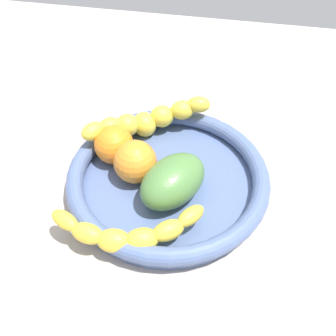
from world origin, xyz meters
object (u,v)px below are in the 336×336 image
object	(u,v)px
banana_draped_right	(146,120)
orange_mid_left	(135,161)
banana_draped_left	(128,233)
mango_green	(173,181)
orange_front	(114,145)
fruit_bowl	(168,178)

from	to	relation	value
banana_draped_right	orange_mid_left	distance (cm)	9.65
banana_draped_left	mango_green	distance (cm)	10.31
banana_draped_right	orange_front	distance (cm)	7.47
fruit_bowl	banana_draped_right	bearing A→B (deg)	120.64
banana_draped_left	orange_front	world-z (taller)	orange_front
orange_front	orange_mid_left	bearing A→B (deg)	-35.90
fruit_bowl	banana_draped_right	xyz separation A→B (cm)	(-5.77, 9.75, 2.91)
banana_draped_left	orange_mid_left	bearing A→B (deg)	99.40
orange_mid_left	mango_green	size ratio (longest dim) A/B	0.59
fruit_bowl	orange_mid_left	world-z (taller)	orange_mid_left
orange_front	mango_green	size ratio (longest dim) A/B	0.56
banana_draped_right	mango_green	size ratio (longest dim) A/B	1.76
banana_draped_right	orange_mid_left	world-z (taller)	orange_mid_left
fruit_bowl	mango_green	distance (cm)	4.09
mango_green	orange_front	bearing A→B (deg)	150.65
banana_draped_left	banana_draped_right	xyz separation A→B (cm)	(-2.66, 21.81, 1.18)
banana_draped_left	orange_front	xyz separation A→B (cm)	(-6.36, 15.32, 0.82)
fruit_bowl	banana_draped_left	distance (cm)	12.57
orange_front	orange_mid_left	distance (cm)	5.37
banana_draped_right	orange_front	xyz separation A→B (cm)	(-3.70, -6.48, -0.36)
orange_mid_left	banana_draped_left	bearing A→B (deg)	-80.60
fruit_bowl	orange_mid_left	distance (cm)	5.81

